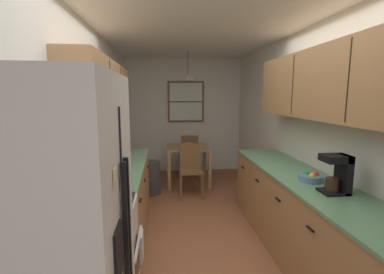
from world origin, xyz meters
The scene contains 23 objects.
ground_plane centered at (0.00, 1.00, 0.00)m, with size 12.00×12.00×0.00m, color #995B3D.
wall_left centered at (-1.35, 1.00, 1.27)m, with size 0.10×9.00×2.55m, color white.
wall_right centered at (1.35, 1.00, 1.27)m, with size 0.10×9.00×2.55m, color white.
wall_back centered at (0.00, 3.65, 1.27)m, with size 4.40×0.10×2.55m, color white.
ceiling_slab centered at (0.00, 1.00, 2.59)m, with size 4.40×9.00×0.08m, color white.
refrigerator centered at (-0.97, -1.32, 0.92)m, with size 0.69×0.76×1.84m.
stove_range centered at (-0.99, -0.59, 0.47)m, with size 0.66×0.66×1.10m.
microwave_over_range centered at (-1.11, -0.59, 1.63)m, with size 0.39×0.60×0.31m.
counter_left centered at (-1.00, 0.74, 0.45)m, with size 0.64×2.00×0.90m.
upper_cabinets_left centered at (-1.14, 0.69, 1.81)m, with size 0.33×2.08×0.62m.
counter_right centered at (1.00, -0.04, 0.45)m, with size 0.64×3.10×0.90m.
upper_cabinets_right centered at (1.14, -0.09, 1.85)m, with size 0.33×2.78×0.70m.
dining_table centered at (0.01, 2.60, 0.62)m, with size 0.81×0.74×0.75m.
dining_chair_near centered at (0.01, 2.03, 0.50)m, with size 0.41×0.41×0.90m.
dining_chair_far centered at (0.10, 3.18, 0.50)m, with size 0.43×0.43×0.90m.
pendant_light centered at (0.01, 2.60, 2.07)m, with size 0.25×0.25×0.53m.
back_window centered at (0.05, 3.58, 1.60)m, with size 0.81×0.05×0.91m.
trash_bin centered at (-0.70, 2.14, 0.29)m, with size 0.36×0.36×0.58m, color #3F3F42.
storage_canister centered at (-1.00, -0.09, 0.99)m, with size 0.13×0.13×0.18m.
dish_towel centered at (-0.64, -0.43, 0.50)m, with size 0.02×0.16×0.24m, color white.
coffee_maker centered at (1.04, -0.43, 1.08)m, with size 0.22×0.18×0.34m.
fruit_bowl centered at (1.00, -0.08, 0.94)m, with size 0.24×0.24×0.09m.
table_serving_bowl centered at (0.03, 2.62, 0.78)m, with size 0.19×0.19×0.06m, color silver.
Camera 1 is at (-0.44, -2.53, 1.74)m, focal length 25.33 mm.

